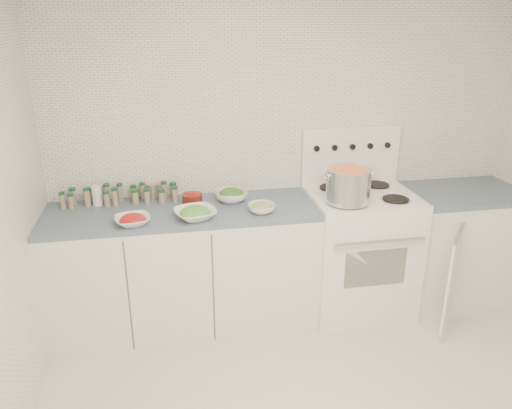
% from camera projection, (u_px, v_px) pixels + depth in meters
% --- Properties ---
extents(room_walls, '(3.54, 3.04, 2.52)m').
position_uv_depth(room_walls, '(371.00, 157.00, 2.22)').
color(room_walls, white).
rests_on(room_walls, ground).
extents(counter_left, '(1.85, 0.62, 0.90)m').
position_uv_depth(counter_left, '(184.00, 268.00, 3.57)').
color(counter_left, white).
rests_on(counter_left, ground).
extents(stove, '(0.76, 0.70, 1.36)m').
position_uv_depth(stove, '(358.00, 248.00, 3.77)').
color(stove, white).
rests_on(stove, ground).
extents(counter_right, '(0.89, 0.93, 0.90)m').
position_uv_depth(counter_right, '(456.00, 245.00, 3.93)').
color(counter_right, white).
rests_on(counter_right, ground).
extents(stock_pot, '(0.32, 0.30, 0.23)m').
position_uv_depth(stock_pot, '(348.00, 184.00, 3.39)').
color(stock_pot, silver).
rests_on(stock_pot, stove).
extents(bowl_tomato, '(0.26, 0.26, 0.07)m').
position_uv_depth(bowl_tomato, '(133.00, 220.00, 3.16)').
color(bowl_tomato, white).
rests_on(bowl_tomato, counter_left).
extents(bowl_snowpea, '(0.32, 0.32, 0.09)m').
position_uv_depth(bowl_snowpea, '(195.00, 213.00, 3.25)').
color(bowl_snowpea, white).
rests_on(bowl_snowpea, counter_left).
extents(bowl_broccoli, '(0.32, 0.32, 0.10)m').
position_uv_depth(bowl_broccoli, '(231.00, 195.00, 3.56)').
color(bowl_broccoli, white).
rests_on(bowl_broccoli, counter_left).
extents(bowl_zucchini, '(0.22, 0.22, 0.07)m').
position_uv_depth(bowl_zucchini, '(262.00, 208.00, 3.35)').
color(bowl_zucchini, white).
rests_on(bowl_zucchini, counter_left).
extents(bowl_pepper, '(0.14, 0.14, 0.09)m').
position_uv_depth(bowl_pepper, '(192.00, 198.00, 3.51)').
color(bowl_pepper, '#5E1910').
rests_on(bowl_pepper, counter_left).
extents(salt_canister, '(0.08, 0.08, 0.14)m').
position_uv_depth(salt_canister, '(97.00, 196.00, 3.47)').
color(salt_canister, white).
rests_on(salt_canister, counter_left).
extents(tin_can, '(0.10, 0.10, 0.11)m').
position_uv_depth(tin_can, '(153.00, 191.00, 3.60)').
color(tin_can, '#A69F8D').
rests_on(tin_can, counter_left).
extents(spice_cluster, '(0.80, 0.16, 0.14)m').
position_uv_depth(spice_cluster, '(123.00, 195.00, 3.51)').
color(spice_cluster, gray).
rests_on(spice_cluster, counter_left).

